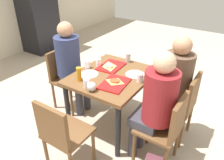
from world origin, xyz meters
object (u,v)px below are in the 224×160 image
Objects in this scene: chair_near_right at (182,102)px; person_far_side at (70,61)px; chair_near_left at (167,127)px; tray_red_far at (111,66)px; main_table at (112,82)px; drink_fridge at (37,9)px; plastic_cup_d at (98,63)px; person_in_red at (156,101)px; condiment_bottle at (79,74)px; paper_plate_near_edge at (135,74)px; pizza_slice_a at (115,81)px; tray_red_near at (115,83)px; soda_can at (128,58)px; paper_plate_center at (89,74)px; chair_far_side at (65,75)px; foil_bundle at (92,87)px; person_in_brown_jacket at (173,80)px; plastic_cup_a at (87,64)px; chair_left_end at (61,133)px; pizza_slice_b at (109,66)px; plastic_cup_c at (87,83)px; plastic_cup_b at (140,78)px.

person_far_side reaches higher than chair_near_right.
chair_near_left is 1.04m from tray_red_far.
person_far_side reaches higher than main_table.
plastic_cup_d is at bearing -115.82° from drink_fridge.
condiment_bottle is (-0.07, 0.89, 0.07)m from person_in_red.
pizza_slice_a is at bearing 162.09° from paper_plate_near_edge.
soda_can is (0.58, 0.17, 0.05)m from tray_red_near.
person_in_red reaches higher than paper_plate_center.
paper_plate_near_edge is 0.12× the size of drink_fridge.
person_far_side is (-0.24, 1.46, 0.25)m from chair_near_right.
tray_red_far is 0.50m from condiment_bottle.
chair_far_side is at bearing 104.19° from tray_red_far.
tray_red_far reaches higher than paper_plate_near_edge.
tray_red_far is 0.19× the size of drink_fridge.
tray_red_far is 0.60m from foil_bundle.
condiment_bottle is at bearing 144.24° from main_table.
plastic_cup_a is (-0.27, 1.01, 0.04)m from person_in_brown_jacket.
chair_far_side and chair_left_end have the same top height.
soda_can reaches higher than paper_plate_near_edge.
person_in_brown_jacket is 1.34m from person_far_side.
person_in_brown_jacket is (0.49, 0.00, 0.00)m from person_in_red.
chair_near_right is at bearing -80.31° from paper_plate_near_edge.
condiment_bottle is (-0.32, -0.43, 0.07)m from person_far_side.
person_in_brown_jacket is 0.79m from tray_red_far.
pizza_slice_a is at bearing -10.43° from chair_left_end.
paper_plate_near_edge reaches higher than main_table.
paper_plate_center is at bearing 110.78° from chair_near_right.
pizza_slice_b is (0.29, -0.09, 0.02)m from paper_plate_center.
plastic_cup_a is (-0.02, 0.35, 0.16)m from main_table.
tray_red_far is 1.64× the size of paper_plate_near_edge.
person_in_brown_jacket is 0.94m from plastic_cup_d.
chair_near_left is 0.56m from person_in_brown_jacket.
chair_left_end is at bearing -157.66° from condiment_bottle.
paper_plate_center is (-0.39, 1.03, 0.24)m from chair_near_right.
person_in_brown_jacket is (0.49, 0.14, 0.25)m from chair_near_left.
plastic_cup_c reaches higher than tray_red_near.
chair_left_end is 1.00m from plastic_cup_b.
chair_far_side is 4.65× the size of pizza_slice_a.
tray_red_near is (0.07, 0.65, 0.24)m from chair_near_left.
chair_far_side is 0.99m from tray_red_near.
pizza_slice_b is at bearing -113.86° from drink_fridge.
chair_near_left is 2.36× the size of tray_red_far.
plastic_cup_b reaches higher than paper_plate_center.
tray_red_near is at bearing -101.98° from person_far_side.
plastic_cup_d reaches higher than tray_red_far.
tray_red_far is 1.64× the size of paper_plate_center.
drink_fridge is (1.37, 2.50, 0.17)m from plastic_cup_a.
chair_near_left is 4.65× the size of pizza_slice_a.
person_in_brown_jacket and person_far_side have the same top height.
person_in_brown_jacket reaches higher than plastic_cup_a.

